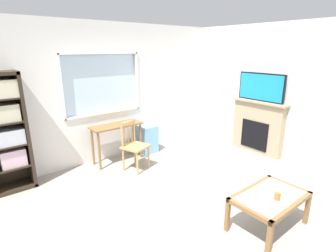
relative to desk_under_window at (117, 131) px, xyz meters
name	(u,v)px	position (x,y,z in m)	size (l,w,h in m)	color
ground	(186,202)	(0.06, -1.93, -0.63)	(6.19, 5.55, 0.02)	#9E9389
wall_back_with_window	(110,94)	(0.07, 0.35, 0.68)	(5.19, 0.15, 2.64)	silver
wall_right	(288,93)	(2.71, -1.93, 0.71)	(0.12, 4.75, 2.64)	silver
desk_under_window	(117,131)	(0.00, 0.00, 0.00)	(1.00, 0.39, 0.75)	brown
wooden_chair	(134,145)	(0.06, -0.52, -0.15)	(0.53, 0.52, 0.90)	tan
plastic_drawer_unit	(147,138)	(0.73, 0.05, -0.32)	(0.35, 0.40, 0.59)	#72ADDB
fireplace	(257,127)	(2.56, -1.45, -0.05)	(0.26, 1.21, 1.13)	tan
tv	(261,87)	(2.54, -1.45, 0.79)	(0.06, 1.00, 0.56)	black
coffee_table	(270,200)	(0.47, -2.97, -0.24)	(0.95, 0.60, 0.45)	#8C9E99
sippy_cup	(277,196)	(0.45, -3.07, -0.12)	(0.07, 0.07, 0.09)	orange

